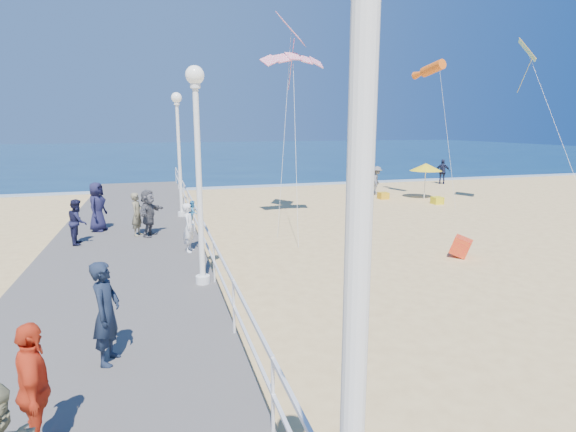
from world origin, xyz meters
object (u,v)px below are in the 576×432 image
object	(u,v)px
lamp_post_mid	(198,155)
beach_umbrella	(426,167)
beach_walker_b	(443,172)
lamp_post_near	(358,260)
spectator_3	(34,390)
beach_walker_a	(377,180)
lamp_post_far	(179,142)
spectator_6	(137,214)
beach_chair_right	(437,200)
beach_walker_c	(354,187)
spectator_4	(97,207)
box_kite	(461,248)
beach_chair_left	(383,196)
woman_holding_toddler	(189,228)
spectator_5	(149,213)
spectator_0	(106,313)
spectator_7	(78,222)
toddler_held	(193,212)

from	to	relation	value
lamp_post_mid	beach_umbrella	size ratio (longest dim) A/B	2.49
beach_walker_b	beach_umbrella	xyz separation A→B (m)	(-5.26, -5.74, 0.98)
lamp_post_near	beach_umbrella	world-z (taller)	lamp_post_near
spectator_3	beach_walker_a	bearing A→B (deg)	-50.14
lamp_post_far	spectator_3	world-z (taller)	lamp_post_far
spectator_3	spectator_6	distance (m)	11.40
spectator_6	beach_chair_right	distance (m)	16.59
beach_walker_a	beach_umbrella	world-z (taller)	beach_umbrella
beach_chair_right	beach_walker_c	bearing A→B (deg)	141.83
lamp_post_near	beach_chair_right	world-z (taller)	lamp_post_near
spectator_3	spectator_6	size ratio (longest dim) A/B	1.08
lamp_post_mid	beach_walker_a	bearing A→B (deg)	49.67
spectator_4	box_kite	xyz separation A→B (m)	(11.88, -5.73, -1.03)
lamp_post_mid	beach_walker_a	size ratio (longest dim) A/B	2.95
lamp_post_mid	spectator_3	distance (m)	6.57
lamp_post_mid	beach_chair_left	bearing A→B (deg)	47.10
woman_holding_toddler	box_kite	world-z (taller)	woman_holding_toddler
lamp_post_mid	spectator_5	world-z (taller)	lamp_post_mid
spectator_0	beach_chair_left	size ratio (longest dim) A/B	3.23
lamp_post_near	beach_chair_left	size ratio (longest dim) A/B	9.67
beach_chair_left	box_kite	bearing A→B (deg)	-106.10
lamp_post_far	beach_chair_left	size ratio (longest dim) A/B	9.67
spectator_7	lamp_post_near	bearing A→B (deg)	-167.34
spectator_5	box_kite	bearing A→B (deg)	-89.00
beach_walker_c	lamp_post_far	bearing A→B (deg)	-108.12
lamp_post_near	woman_holding_toddler	size ratio (longest dim) A/B	3.41
woman_holding_toddler	spectator_6	size ratio (longest dim) A/B	0.99
lamp_post_far	beach_walker_a	distance (m)	14.03
spectator_7	beach_walker_b	world-z (taller)	spectator_7
woman_holding_toddler	box_kite	xyz separation A→B (m)	(8.77, -1.84, -0.88)
spectator_3	beach_walker_b	world-z (taller)	spectator_3
toddler_held	beach_walker_b	distance (m)	24.65
toddler_held	beach_walker_a	world-z (taller)	toddler_held
lamp_post_near	spectator_5	size ratio (longest dim) A/B	3.12
beach_walker_c	beach_chair_left	xyz separation A→B (m)	(1.72, -0.53, -0.52)
woman_holding_toddler	beach_chair_right	distance (m)	16.07
spectator_0	beach_chair_right	xyz separation A→B (m)	(16.04, 14.00, -1.09)
beach_walker_b	box_kite	world-z (taller)	beach_walker_b
beach_walker_a	spectator_7	bearing A→B (deg)	152.36
lamp_post_mid	beach_chair_right	distance (m)	17.95
beach_umbrella	beach_walker_c	bearing A→B (deg)	164.39
toddler_held	beach_chair_right	distance (m)	15.90
lamp_post_mid	beach_walker_c	bearing A→B (deg)	52.59
spectator_4	spectator_5	distance (m)	2.33
spectator_3	lamp_post_near	bearing A→B (deg)	-157.29
toddler_held	beach_umbrella	size ratio (longest dim) A/B	0.36
spectator_0	woman_holding_toddler	bearing A→B (deg)	0.48
box_kite	beach_walker_b	bearing A→B (deg)	10.60
lamp_post_mid	beach_walker_a	world-z (taller)	lamp_post_mid
woman_holding_toddler	beach_walker_b	world-z (taller)	woman_holding_toddler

